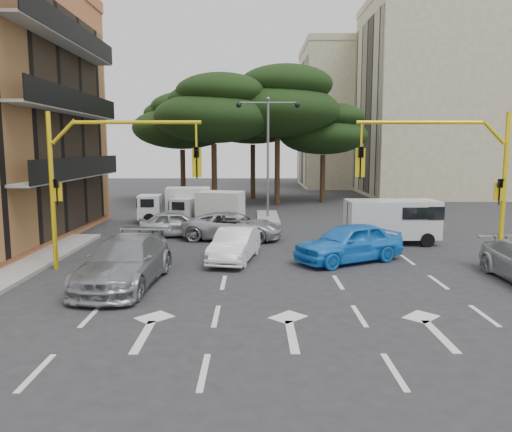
# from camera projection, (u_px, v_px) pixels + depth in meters

# --- Properties ---
(ground) EXTENTS (120.00, 120.00, 0.00)m
(ground) POSITION_uv_depth(u_px,v_px,m) (281.00, 282.00, 17.38)
(ground) COLOR #28282B
(ground) RESTS_ON ground
(median_strip) EXTENTS (1.40, 6.00, 0.15)m
(median_strip) POSITION_uv_depth(u_px,v_px,m) (268.00, 217.00, 33.22)
(median_strip) COLOR gray
(median_strip) RESTS_ON ground
(apartment_beige_near) EXTENTS (20.20, 12.15, 18.70)m
(apartment_beige_near) POSITION_uv_depth(u_px,v_px,m) (470.00, 98.00, 47.92)
(apartment_beige_near) COLOR tan
(apartment_beige_near) RESTS_ON ground
(apartment_beige_far) EXTENTS (16.20, 12.15, 16.70)m
(apartment_beige_far) POSITION_uv_depth(u_px,v_px,m) (369.00, 117.00, 59.90)
(apartment_beige_far) COLOR tan
(apartment_beige_far) RESTS_ON ground
(pine_left_near) EXTENTS (9.15, 9.15, 10.23)m
(pine_left_near) POSITION_uv_depth(u_px,v_px,m) (214.00, 109.00, 38.07)
(pine_left_near) COLOR #382616
(pine_left_near) RESTS_ON ground
(pine_center) EXTENTS (9.98, 9.98, 11.16)m
(pine_center) POSITION_uv_depth(u_px,v_px,m) (278.00, 102.00, 39.99)
(pine_center) COLOR #382616
(pine_center) RESTS_ON ground
(pine_left_far) EXTENTS (8.32, 8.32, 9.30)m
(pine_left_far) POSITION_uv_depth(u_px,v_px,m) (183.00, 121.00, 42.12)
(pine_left_far) COLOR #382616
(pine_left_far) RESTS_ON ground
(pine_right) EXTENTS (7.49, 7.49, 8.37)m
(pine_right) POSITION_uv_depth(u_px,v_px,m) (324.00, 129.00, 42.27)
(pine_right) COLOR #382616
(pine_right) RESTS_ON ground
(pine_back) EXTENTS (9.15, 9.15, 10.23)m
(pine_back) POSITION_uv_depth(u_px,v_px,m) (253.00, 115.00, 45.03)
(pine_back) COLOR #382616
(pine_back) RESTS_ON ground
(signal_mast_right) EXTENTS (5.79, 0.37, 6.00)m
(signal_mast_right) POSITION_uv_depth(u_px,v_px,m) (458.00, 168.00, 18.86)
(signal_mast_right) COLOR yellow
(signal_mast_right) RESTS_ON ground
(signal_mast_left) EXTENTS (5.79, 0.37, 6.00)m
(signal_mast_left) POSITION_uv_depth(u_px,v_px,m) (98.00, 168.00, 18.79)
(signal_mast_left) COLOR yellow
(signal_mast_left) RESTS_ON ground
(street_lamp_center) EXTENTS (4.16, 0.36, 7.77)m
(street_lamp_center) POSITION_uv_depth(u_px,v_px,m) (268.00, 136.00, 32.49)
(street_lamp_center) COLOR slate
(street_lamp_center) RESTS_ON median_strip
(car_white_hatch) EXTENTS (2.19, 4.32, 1.36)m
(car_white_hatch) POSITION_uv_depth(u_px,v_px,m) (235.00, 245.00, 20.61)
(car_white_hatch) COLOR white
(car_white_hatch) RESTS_ON ground
(car_blue_compact) EXTENTS (5.06, 3.94, 1.61)m
(car_blue_compact) POSITION_uv_depth(u_px,v_px,m) (349.00, 243.00, 20.43)
(car_blue_compact) COLOR blue
(car_blue_compact) RESTS_ON ground
(car_silver_wagon) EXTENTS (2.71, 5.79, 1.64)m
(car_silver_wagon) POSITION_uv_depth(u_px,v_px,m) (125.00, 262.00, 16.93)
(car_silver_wagon) COLOR gray
(car_silver_wagon) RESTS_ON ground
(car_silver_cross_a) EXTENTS (5.39, 3.16, 1.41)m
(car_silver_cross_a) POSITION_uv_depth(u_px,v_px,m) (233.00, 226.00, 25.39)
(car_silver_cross_a) COLOR #ADAFB5
(car_silver_cross_a) RESTS_ON ground
(car_silver_cross_b) EXTENTS (4.22, 2.27, 1.37)m
(car_silver_cross_b) POSITION_uv_depth(u_px,v_px,m) (177.00, 224.00, 26.28)
(car_silver_cross_b) COLOR #A7ACB0
(car_silver_cross_b) RESTS_ON ground
(van_white) EXTENTS (4.41, 2.10, 2.18)m
(van_white) POSITION_uv_depth(u_px,v_px,m) (391.00, 221.00, 24.33)
(van_white) COLOR silver
(van_white) RESTS_ON ground
(box_truck_a) EXTENTS (4.61, 2.21, 2.21)m
(box_truck_a) POSITION_uv_depth(u_px,v_px,m) (175.00, 205.00, 31.07)
(box_truck_a) COLOR silver
(box_truck_a) RESTS_ON ground
(box_truck_b) EXTENTS (4.58, 2.68, 2.11)m
(box_truck_b) POSITION_uv_depth(u_px,v_px,m) (208.00, 209.00, 29.55)
(box_truck_b) COLOR silver
(box_truck_b) RESTS_ON ground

